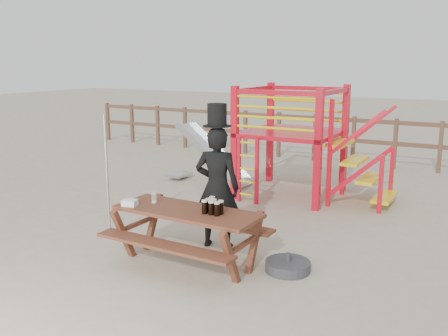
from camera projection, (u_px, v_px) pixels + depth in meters
ground at (176, 253)px, 6.75m from camera, size 60.00×60.00×0.00m
back_fence at (334, 134)px, 12.57m from camera, size 15.09×0.09×1.20m
playground_fort at (287, 139)px, 9.52m from camera, size 4.71×1.84×2.10m
picnic_table at (188, 230)px, 6.29m from camera, size 1.89×1.32×0.72m
man_with_hat at (217, 184)px, 6.81m from camera, size 0.70×0.55×1.99m
metal_pole at (107, 177)px, 7.20m from camera, size 0.04×0.04×1.80m
parasol_base at (288, 266)px, 6.15m from camera, size 0.56×0.56×0.24m
paper_bag at (130, 203)px, 6.39m from camera, size 0.21×0.18×0.08m
stout_pints at (213, 206)px, 6.07m from camera, size 0.25×0.25×0.17m
empty_glasses at (154, 198)px, 6.52m from camera, size 0.07×0.07×0.15m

